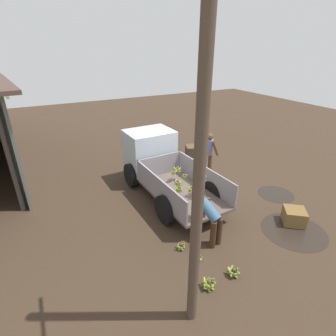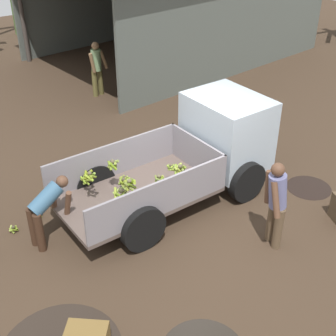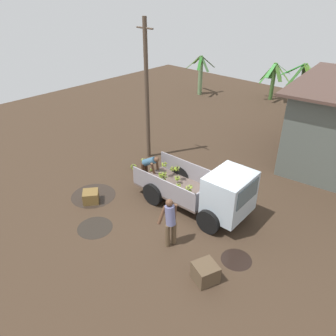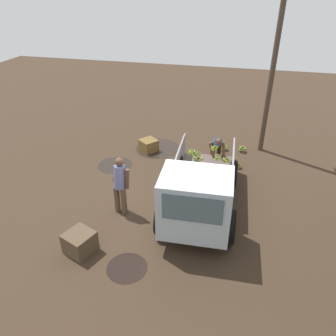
% 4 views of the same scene
% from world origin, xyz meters
% --- Properties ---
extents(ground, '(36.00, 36.00, 0.00)m').
position_xyz_m(ground, '(0.00, 0.00, 0.00)').
color(ground, '#3C2C1F').
extents(mud_patch_0, '(0.96, 0.96, 0.01)m').
position_xyz_m(mud_patch_0, '(2.37, -0.86, 0.00)').
color(mud_patch_0, black).
rests_on(mud_patch_0, ground).
extents(cargo_truck, '(4.58, 2.16, 1.94)m').
position_xyz_m(cargo_truck, '(0.54, 0.47, 1.00)').
color(cargo_truck, brown).
rests_on(cargo_truck, ground).
extents(person_foreground_visitor, '(0.53, 0.66, 1.73)m').
position_xyz_m(person_foreground_visitor, '(0.36, -1.72, 0.96)').
color(person_foreground_visitor, brown).
rests_on(person_foreground_visitor, ground).
extents(person_worker_loading, '(0.85, 0.61, 1.24)m').
position_xyz_m(person_worker_loading, '(-2.97, 0.59, 0.76)').
color(person_worker_loading, '#392417').
rests_on(person_worker_loading, ground).
extents(person_bystander_near_shed, '(0.68, 0.39, 1.68)m').
position_xyz_m(person_bystander_near_shed, '(0.88, 6.35, 0.93)').
color(person_bystander_near_shed, brown).
rests_on(person_bystander_near_shed, ground).
extents(banana_bunch_on_ground_2, '(0.18, 0.18, 0.14)m').
position_xyz_m(banana_bunch_on_ground_2, '(-3.47, 1.22, 0.08)').
color(banana_bunch_on_ground_2, '#463F2D').
rests_on(banana_bunch_on_ground_2, ground).
extents(banana_bunch_on_ground_3, '(0.25, 0.25, 0.18)m').
position_xyz_m(banana_bunch_on_ground_3, '(-2.94, 1.42, 0.10)').
color(banana_bunch_on_ground_3, '#433C2B').
rests_on(banana_bunch_on_ground_3, ground).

